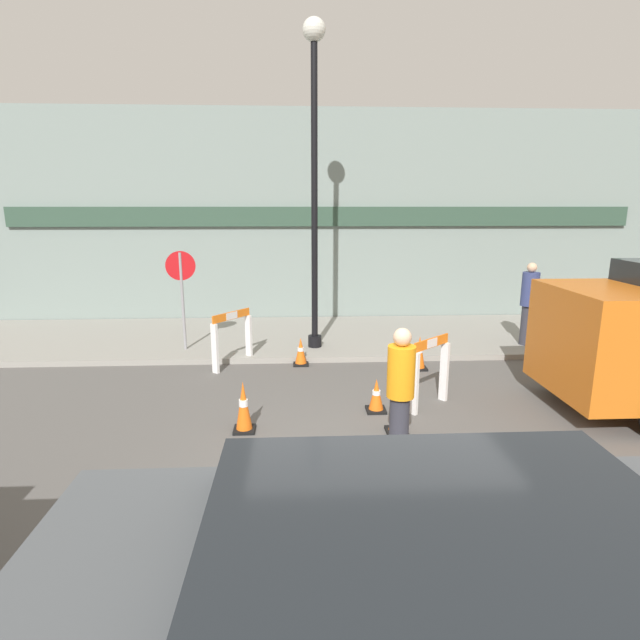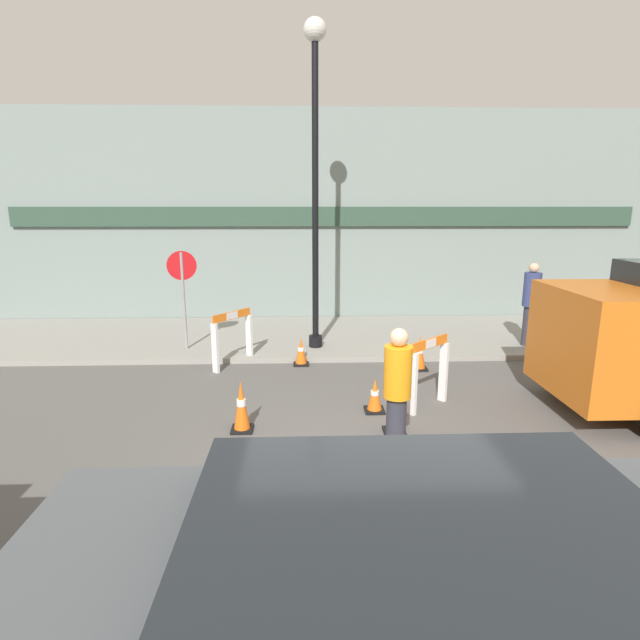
{
  "view_description": "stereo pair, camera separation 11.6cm",
  "coord_description": "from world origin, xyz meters",
  "px_view_note": "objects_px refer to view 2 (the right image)",
  "views": [
    {
      "loc": [
        -0.79,
        -5.04,
        3.08
      ],
      "look_at": [
        -0.34,
        4.0,
        1.0
      ],
      "focal_mm": 28.0,
      "sensor_mm": 36.0,
      "label": 1
    },
    {
      "loc": [
        -0.68,
        -5.04,
        3.08
      ],
      "look_at": [
        -0.34,
        4.0,
        1.0
      ],
      "focal_mm": 28.0,
      "sensor_mm": 36.0,
      "label": 2
    }
  ],
  "objects_px": {
    "streetlamp_post": "(315,149)",
    "stop_sign": "(183,284)",
    "parked_car_1": "(420,624)",
    "person_pedestrian": "(531,302)",
    "person_worker": "(397,388)"
  },
  "relations": [
    {
      "from": "streetlamp_post",
      "to": "person_pedestrian",
      "type": "distance_m",
      "value": 5.54
    },
    {
      "from": "parked_car_1",
      "to": "person_worker",
      "type": "bearing_deg",
      "value": 81.22
    },
    {
      "from": "person_pedestrian",
      "to": "stop_sign",
      "type": "bearing_deg",
      "value": 31.02
    },
    {
      "from": "streetlamp_post",
      "to": "stop_sign",
      "type": "xyz_separation_m",
      "value": [
        -2.74,
        -0.06,
        -2.66
      ]
    },
    {
      "from": "stop_sign",
      "to": "person_pedestrian",
      "type": "xyz_separation_m",
      "value": [
        7.35,
        -0.0,
        -0.43
      ]
    },
    {
      "from": "stop_sign",
      "to": "person_worker",
      "type": "bearing_deg",
      "value": 118.18
    },
    {
      "from": "stop_sign",
      "to": "person_worker",
      "type": "relative_size",
      "value": 1.25
    },
    {
      "from": "stop_sign",
      "to": "streetlamp_post",
      "type": "bearing_deg",
      "value": 170.88
    },
    {
      "from": "streetlamp_post",
      "to": "parked_car_1",
      "type": "bearing_deg",
      "value": -87.69
    },
    {
      "from": "person_worker",
      "to": "person_pedestrian",
      "type": "distance_m",
      "value": 5.88
    },
    {
      "from": "person_worker",
      "to": "person_pedestrian",
      "type": "bearing_deg",
      "value": -55.9
    },
    {
      "from": "person_worker",
      "to": "parked_car_1",
      "type": "distance_m",
      "value": 3.59
    },
    {
      "from": "person_worker",
      "to": "parked_car_1",
      "type": "xyz_separation_m",
      "value": [
        -0.55,
        -3.54,
        0.02
      ]
    },
    {
      "from": "person_pedestrian",
      "to": "person_worker",
      "type": "bearing_deg",
      "value": 81.66
    },
    {
      "from": "stop_sign",
      "to": "person_pedestrian",
      "type": "bearing_deg",
      "value": 169.62
    }
  ]
}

